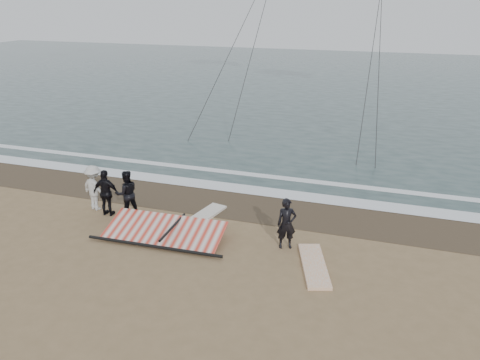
# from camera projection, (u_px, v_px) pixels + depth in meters

# --- Properties ---
(ground) EXTENTS (120.00, 120.00, 0.00)m
(ground) POSITION_uv_depth(u_px,v_px,m) (204.00, 266.00, 13.66)
(ground) COLOR #8C704C
(ground) RESTS_ON ground
(sea) EXTENTS (120.00, 54.00, 0.02)m
(sea) POSITION_uv_depth(u_px,v_px,m) (339.00, 82.00, 42.87)
(sea) COLOR #233838
(sea) RESTS_ON ground
(wet_sand) EXTENTS (120.00, 2.80, 0.01)m
(wet_sand) POSITION_uv_depth(u_px,v_px,m) (249.00, 205.00, 17.64)
(wet_sand) COLOR #4C3D2B
(wet_sand) RESTS_ON ground
(foam_near) EXTENTS (120.00, 0.90, 0.01)m
(foam_near) POSITION_uv_depth(u_px,v_px,m) (259.00, 191.00, 18.87)
(foam_near) COLOR white
(foam_near) RESTS_ON sea
(foam_far) EXTENTS (120.00, 0.45, 0.01)m
(foam_far) POSITION_uv_depth(u_px,v_px,m) (270.00, 176.00, 20.38)
(foam_far) COLOR white
(foam_far) RESTS_ON sea
(man_main) EXTENTS (0.70, 0.59, 1.64)m
(man_main) POSITION_uv_depth(u_px,v_px,m) (287.00, 224.00, 14.40)
(man_main) COLOR black
(man_main) RESTS_ON ground
(board_white) EXTENTS (1.35, 2.47, 0.10)m
(board_white) POSITION_uv_depth(u_px,v_px,m) (314.00, 265.00, 13.61)
(board_white) COLOR white
(board_white) RESTS_ON ground
(board_cream) EXTENTS (1.09, 2.38, 0.10)m
(board_cream) POSITION_uv_depth(u_px,v_px,m) (202.00, 217.00, 16.58)
(board_cream) COLOR silver
(board_cream) RESTS_ON ground
(trio_cluster) EXTENTS (2.54, 1.08, 1.71)m
(trio_cluster) POSITION_uv_depth(u_px,v_px,m) (108.00, 191.00, 16.75)
(trio_cluster) COLOR black
(trio_cluster) RESTS_ON ground
(sail_rig) EXTENTS (4.52, 1.95, 0.51)m
(sail_rig) POSITION_uv_depth(u_px,v_px,m) (165.00, 230.00, 15.32)
(sail_rig) COLOR black
(sail_rig) RESTS_ON ground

